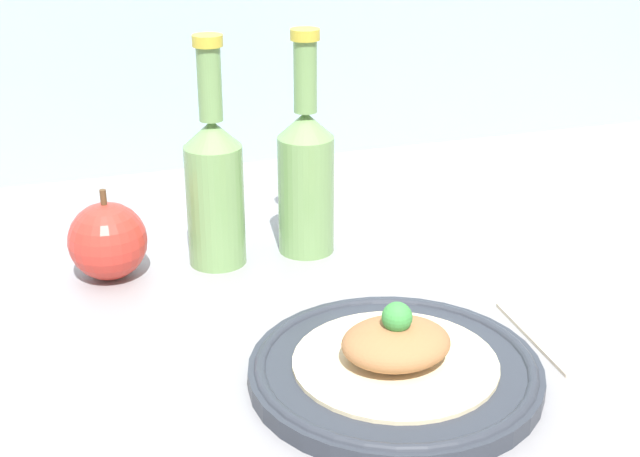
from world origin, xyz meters
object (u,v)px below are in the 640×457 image
at_px(cider_bottle_left, 214,184).
at_px(apple, 108,241).
at_px(plate, 395,370).
at_px(cider_bottle_right, 306,174).
at_px(plated_food, 396,348).

xyz_separation_m(cider_bottle_left, apple, (-0.12, -0.00, -0.05)).
height_order(plate, cider_bottle_right, cider_bottle_right).
height_order(plate, plated_food, plated_food).
xyz_separation_m(cider_bottle_right, apple, (-0.23, -0.00, -0.05)).
bearing_deg(cider_bottle_left, plate, -71.97).
height_order(cider_bottle_left, cider_bottle_right, same).
distance_m(plate, plated_food, 0.02).
xyz_separation_m(plate, cider_bottle_right, (0.01, 0.30, 0.09)).
distance_m(plated_food, cider_bottle_right, 0.31).
xyz_separation_m(cider_bottle_left, cider_bottle_right, (0.11, 0.00, 0.00)).
distance_m(cider_bottle_left, cider_bottle_right, 0.11).
bearing_deg(cider_bottle_right, plated_food, -91.99).
height_order(cider_bottle_left, apple, cider_bottle_left).
xyz_separation_m(plated_food, cider_bottle_right, (0.01, 0.30, 0.06)).
distance_m(plated_food, cider_bottle_left, 0.32).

